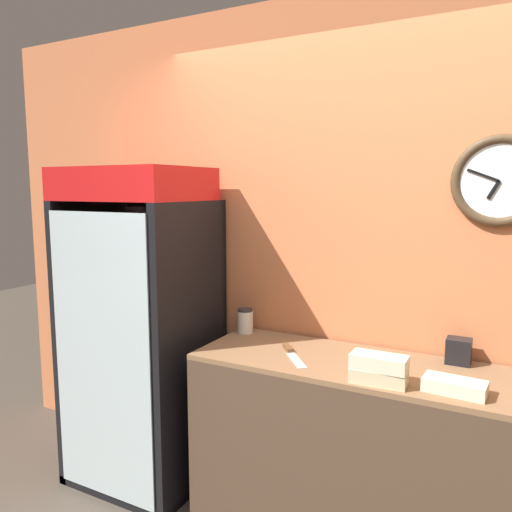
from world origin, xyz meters
TOP-DOWN VIEW (x-y plane):
  - wall_back at (0.01, 1.16)m, footprint 5.20×0.10m
  - prep_counter at (0.00, 0.83)m, footprint 1.56×0.56m
  - beverage_cooler at (-1.27, 0.83)m, footprint 0.76×0.65m
  - sandwich_stack_bottom at (0.15, 0.63)m, footprint 0.24×0.12m
  - sandwich_stack_middle at (0.15, 0.63)m, footprint 0.23×0.11m
  - sandwich_flat_left at (0.44, 0.67)m, footprint 0.25×0.13m
  - chefs_knife at (-0.33, 0.80)m, footprint 0.23×0.28m
  - condiment_jar at (-0.71, 1.01)m, footprint 0.09×0.09m
  - napkin_dispenser at (0.42, 1.04)m, footprint 0.11×0.09m

SIDE VIEW (x-z plane):
  - prep_counter at x=0.00m, z-range 0.00..0.90m
  - chefs_knife at x=-0.33m, z-range 0.89..0.92m
  - sandwich_flat_left at x=0.44m, z-range 0.90..0.95m
  - sandwich_stack_bottom at x=0.15m, z-range 0.90..0.96m
  - napkin_dispenser at x=0.42m, z-range 0.90..1.02m
  - condiment_jar at x=-0.71m, z-range 0.90..1.04m
  - sandwich_stack_middle at x=0.15m, z-range 0.96..1.02m
  - beverage_cooler at x=-1.27m, z-range 0.09..1.91m
  - wall_back at x=0.01m, z-range 0.00..2.70m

